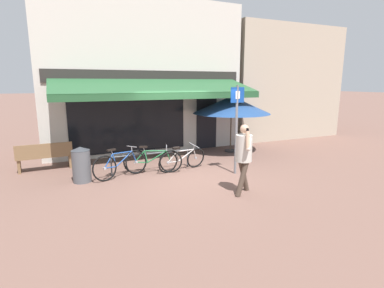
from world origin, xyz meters
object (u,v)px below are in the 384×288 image
park_bench (45,156)px  bicycle_green (153,161)px  litter_bin (81,164)px  cafe_parasol (231,105)px  parking_sign (237,121)px  bicycle_silver (182,159)px  bicycle_blue (121,164)px  pedestrian_adult (244,152)px

park_bench → bicycle_green: bearing=-31.2°
litter_bin → cafe_parasol: 6.03m
parking_sign → cafe_parasol: bearing=61.4°
bicycle_silver → litter_bin: 2.94m
bicycle_blue → bicycle_silver: bearing=-20.9°
park_bench → bicycle_blue: bearing=-41.9°
bicycle_green → park_bench: size_ratio=1.05×
bicycle_green → cafe_parasol: bearing=41.5°
pedestrian_adult → cafe_parasol: cafe_parasol is taller
pedestrian_adult → parking_sign: parking_sign is taller
bicycle_green → litter_bin: bearing=-161.0°
cafe_parasol → bicycle_blue: bearing=-161.6°
bicycle_blue → cafe_parasol: bearing=0.5°
bicycle_blue → bicycle_green: bicycle_blue is taller
cafe_parasol → parking_sign: bearing=-118.6°
bicycle_blue → litter_bin: size_ratio=1.71×
bicycle_silver → pedestrian_adult: 2.60m
bicycle_blue → pedestrian_adult: pedestrian_adult is taller
bicycle_green → park_bench: park_bench is taller
litter_bin → parking_sign: parking_sign is taller
cafe_parasol → park_bench: size_ratio=1.85×
pedestrian_adult → cafe_parasol: bearing=-124.6°
bicycle_silver → parking_sign: 2.05m
bicycle_blue → litter_bin: litter_bin is taller
parking_sign → cafe_parasol: (1.41, 2.58, 0.26)m
litter_bin → parking_sign: 4.54m
cafe_parasol → park_bench: bearing=179.0°
bicycle_silver → pedestrian_adult: (0.61, -2.43, 0.70)m
bicycle_blue → pedestrian_adult: bearing=-63.4°
bicycle_silver → litter_bin: size_ratio=1.70×
bicycle_silver → litter_bin: (-2.94, 0.12, 0.14)m
bicycle_green → pedestrian_adult: pedestrian_adult is taller
bicycle_green → parking_sign: (2.25, -1.07, 1.22)m
bicycle_blue → cafe_parasol: cafe_parasol is taller
park_bench → pedestrian_adult: bearing=-45.4°
bicycle_silver → park_bench: size_ratio=1.04×
bicycle_blue → bicycle_silver: 1.88m
bicycle_green → parking_sign: 2.77m
pedestrian_adult → bicycle_green: bearing=-66.1°
bicycle_green → bicycle_silver: bicycle_green is taller
bicycle_green → bicycle_silver: bearing=11.5°
bicycle_blue → bicycle_silver: size_ratio=1.01×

